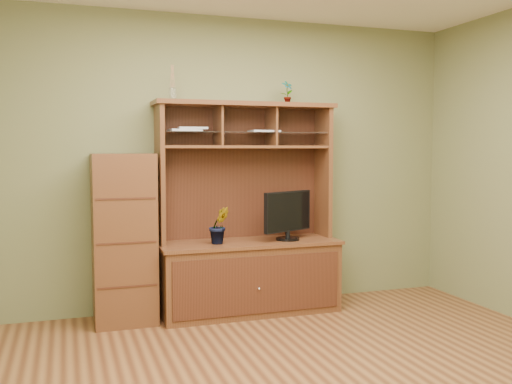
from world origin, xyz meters
name	(u,v)px	position (x,y,z in m)	size (l,w,h in m)	color
room	(319,170)	(0.00, 0.00, 1.35)	(4.54, 4.04, 2.74)	#542D18
media_hutch	(248,254)	(0.10, 1.73, 0.52)	(1.66, 0.61, 1.90)	#4F2A16
monitor	(288,214)	(0.46, 1.65, 0.89)	(0.53, 0.28, 0.45)	black
orchid_plant	(219,225)	(-0.19, 1.65, 0.81)	(0.18, 0.15, 0.33)	#375A1E
top_plant	(287,92)	(0.51, 1.80, 2.01)	(0.11, 0.08, 0.22)	#327027
reed_diffuser	(173,87)	(-0.56, 1.80, 2.02)	(0.06, 0.06, 0.31)	silver
magazines	(214,130)	(-0.19, 1.80, 1.65)	(1.01, 0.22, 0.04)	silver
side_cabinet	(124,239)	(-1.00, 1.75, 0.72)	(0.52, 0.47, 1.44)	#4F2A16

